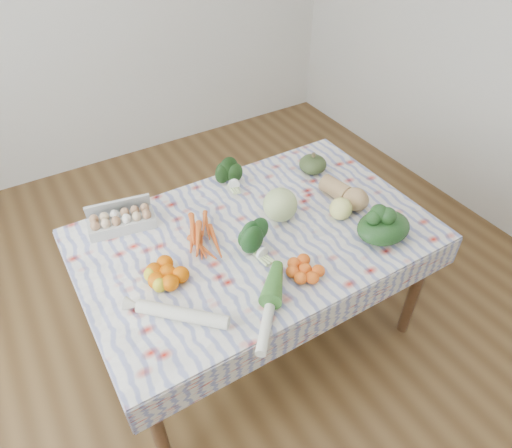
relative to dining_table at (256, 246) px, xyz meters
name	(u,v)px	position (x,y,z in m)	size (l,w,h in m)	color
ground	(256,329)	(0.00, 0.00, -0.68)	(4.50, 4.50, 0.00)	#52371C
dining_table	(256,246)	(0.00, 0.00, 0.00)	(1.60, 1.00, 0.75)	brown
tablecloth	(256,234)	(0.00, 0.00, 0.08)	(1.66, 1.06, 0.01)	silver
egg_carton	(122,222)	(-0.53, 0.36, 0.13)	(0.31, 0.13, 0.08)	#B5B5AF
carrot_bunch	(200,238)	(-0.25, 0.09, 0.11)	(0.25, 0.23, 0.05)	#E15C1E
kale_bunch	(232,174)	(0.09, 0.40, 0.15)	(0.16, 0.14, 0.14)	black
kabocha_squash	(313,164)	(0.54, 0.28, 0.13)	(0.15, 0.15, 0.10)	#384924
cabbage	(280,205)	(0.16, 0.03, 0.17)	(0.17, 0.17, 0.17)	#B1C57A
butternut_squash	(345,192)	(0.52, -0.02, 0.15)	(0.13, 0.27, 0.13)	tan
orange_cluster	(167,272)	(-0.47, -0.06, 0.12)	(0.23, 0.23, 0.08)	#E05E01
broccoli	(255,245)	(-0.08, -0.12, 0.14)	(0.15, 0.15, 0.11)	#1B481C
mandarin_cluster	(305,268)	(0.05, -0.33, 0.11)	(0.20, 0.20, 0.06)	orange
grapefruit	(341,209)	(0.42, -0.12, 0.14)	(0.11, 0.11, 0.11)	#F2EC79
spinach_bag	(383,227)	(0.50, -0.33, 0.14)	(0.27, 0.21, 0.12)	#173515
daikon	(182,314)	(-0.51, -0.28, 0.11)	(0.06, 0.06, 0.39)	silver
leek	(269,308)	(-0.20, -0.43, 0.11)	(0.05, 0.05, 0.42)	silver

